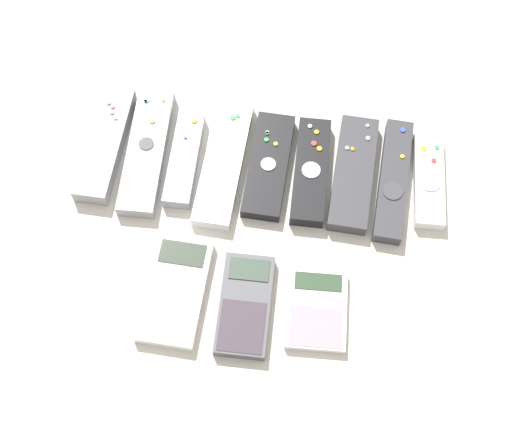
# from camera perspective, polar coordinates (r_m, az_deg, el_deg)

# --- Properties ---
(ground_plane) EXTENTS (3.00, 3.00, 0.00)m
(ground_plane) POSITION_cam_1_polar(r_m,az_deg,el_deg) (1.02, -0.19, -1.80)
(ground_plane) COLOR beige
(remote_0) EXTENTS (0.06, 0.20, 0.03)m
(remote_0) POSITION_cam_1_polar(r_m,az_deg,el_deg) (1.11, -11.97, 5.93)
(remote_0) COLOR gray
(remote_0) RESTS_ON ground_plane
(remote_1) EXTENTS (0.06, 0.21, 0.02)m
(remote_1) POSITION_cam_1_polar(r_m,az_deg,el_deg) (1.09, -8.75, 5.41)
(remote_1) COLOR gray
(remote_1) RESTS_ON ground_plane
(remote_2) EXTENTS (0.04, 0.16, 0.02)m
(remote_2) POSITION_cam_1_polar(r_m,az_deg,el_deg) (1.08, -5.76, 4.81)
(remote_2) COLOR gray
(remote_2) RESTS_ON ground_plane
(remote_3) EXTENTS (0.07, 0.22, 0.02)m
(remote_3) POSITION_cam_1_polar(r_m,az_deg,el_deg) (1.07, -2.60, 4.58)
(remote_3) COLOR silver
(remote_3) RESTS_ON ground_plane
(remote_4) EXTENTS (0.06, 0.18, 0.02)m
(remote_4) POSITION_cam_1_polar(r_m,az_deg,el_deg) (1.07, 1.01, 4.34)
(remote_4) COLOR black
(remote_4) RESTS_ON ground_plane
(remote_5) EXTENTS (0.05, 0.17, 0.02)m
(remote_5) POSITION_cam_1_polar(r_m,az_deg,el_deg) (1.07, 4.41, 3.88)
(remote_5) COLOR black
(remote_5) RESTS_ON ground_plane
(remote_6) EXTENTS (0.07, 0.19, 0.02)m
(remote_6) POSITION_cam_1_polar(r_m,az_deg,el_deg) (1.07, 7.80, 3.67)
(remote_6) COLOR #333338
(remote_6) RESTS_ON ground_plane
(remote_7) EXTENTS (0.05, 0.20, 0.02)m
(remote_7) POSITION_cam_1_polar(r_m,az_deg,el_deg) (1.08, 10.92, 3.10)
(remote_7) COLOR #333338
(remote_7) RESTS_ON ground_plane
(remote_8) EXTENTS (0.05, 0.15, 0.02)m
(remote_8) POSITION_cam_1_polar(r_m,az_deg,el_deg) (1.09, 13.65, 3.04)
(remote_8) COLOR white
(remote_8) RESTS_ON ground_plane
(calculator_0) EXTENTS (0.09, 0.16, 0.02)m
(calculator_0) POSITION_cam_1_polar(r_m,az_deg,el_deg) (0.99, -6.49, -5.68)
(calculator_0) COLOR silver
(calculator_0) RESTS_ON ground_plane
(calculator_1) EXTENTS (0.07, 0.14, 0.02)m
(calculator_1) POSITION_cam_1_polar(r_m,az_deg,el_deg) (0.98, -0.92, -6.86)
(calculator_1) COLOR #4C4C51
(calculator_1) RESTS_ON ground_plane
(calculator_2) EXTENTS (0.09, 0.12, 0.01)m
(calculator_2) POSITION_cam_1_polar(r_m,az_deg,el_deg) (0.98, 4.87, -7.20)
(calculator_2) COLOR silver
(calculator_2) RESTS_ON ground_plane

